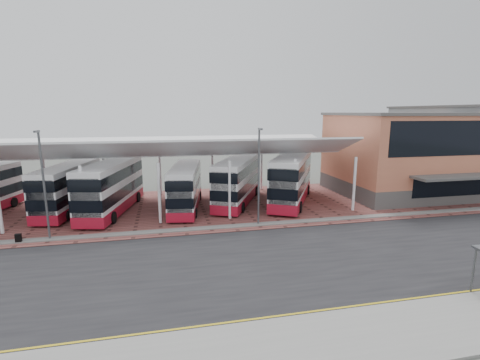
{
  "coord_description": "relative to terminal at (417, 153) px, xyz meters",
  "views": [
    {
      "loc": [
        -5.49,
        -20.56,
        9.31
      ],
      "look_at": [
        1.1,
        9.35,
        3.31
      ],
      "focal_mm": 26.0,
      "sensor_mm": 36.0,
      "label": 1
    }
  ],
  "objects": [
    {
      "name": "forecourt",
      "position": [
        -21.0,
        -0.92,
        -4.63
      ],
      "size": [
        72.0,
        16.0,
        0.06
      ],
      "primitive_type": "cube",
      "color": "brown",
      "rests_on": "ground"
    },
    {
      "name": "north_kerb",
      "position": [
        -23.0,
        -7.72,
        -4.59
      ],
      "size": [
        120.0,
        0.8,
        0.14
      ],
      "primitive_type": "cube",
      "color": "slate",
      "rests_on": "ground"
    },
    {
      "name": "lamp_east",
      "position": [
        -21.0,
        -7.65,
        -0.3
      ],
      "size": [
        0.16,
        0.9,
        8.07
      ],
      "color": "#4E5055",
      "rests_on": "ground"
    },
    {
      "name": "bus_3",
      "position": [
        -26.57,
        -1.31,
        -2.52
      ],
      "size": [
        3.96,
        10.38,
        4.18
      ],
      "rotation": [
        0.0,
        0.0,
        -0.16
      ],
      "color": "white",
      "rests_on": "forecourt"
    },
    {
      "name": "lamp_west",
      "position": [
        -37.0,
        -7.65,
        -0.3
      ],
      "size": [
        0.16,
        0.9,
        8.07
      ],
      "color": "#4E5055",
      "rests_on": "ground"
    },
    {
      "name": "suitcase",
      "position": [
        -38.97,
        -7.92,
        -4.27
      ],
      "size": [
        0.39,
        0.28,
        0.66
      ],
      "primitive_type": "cube",
      "color": "black",
      "rests_on": "forecourt"
    },
    {
      "name": "bus_5",
      "position": [
        -15.64,
        -1.13,
        -2.16
      ],
      "size": [
        8.15,
        11.78,
        4.92
      ],
      "rotation": [
        0.0,
        0.0,
        -0.5
      ],
      "color": "white",
      "rests_on": "forecourt"
    },
    {
      "name": "sidewalk",
      "position": [
        -23.0,
        -22.92,
        -4.59
      ],
      "size": [
        120.0,
        4.0,
        0.14
      ],
      "primitive_type": "cube",
      "color": "slate",
      "rests_on": "ground"
    },
    {
      "name": "yellow_line_far",
      "position": [
        -23.0,
        -20.62,
        -4.63
      ],
      "size": [
        120.0,
        0.12,
        0.01
      ],
      "primitive_type": "cube",
      "color": "gold",
      "rests_on": "road"
    },
    {
      "name": "terminal",
      "position": [
        0.0,
        0.0,
        0.0
      ],
      "size": [
        18.4,
        14.4,
        9.25
      ],
      "color": "#514E4C",
      "rests_on": "ground"
    },
    {
      "name": "road",
      "position": [
        -23.0,
        -14.92,
        -4.65
      ],
      "size": [
        120.0,
        14.0,
        0.02
      ],
      "primitive_type": "cube",
      "color": "black",
      "rests_on": "ground"
    },
    {
      "name": "ground",
      "position": [
        -23.0,
        -13.92,
        -4.66
      ],
      "size": [
        140.0,
        140.0,
        0.0
      ],
      "primitive_type": "plane",
      "color": "#4C4F49"
    },
    {
      "name": "canopy",
      "position": [
        -29.0,
        0.01,
        1.14
      ],
      "size": [
        37.0,
        11.63,
        7.07
      ],
      "color": "white",
      "rests_on": "ground"
    },
    {
      "name": "bus_2",
      "position": [
        -33.38,
        -0.95,
        -2.27
      ],
      "size": [
        4.99,
        11.69,
        4.7
      ],
      "rotation": [
        0.0,
        0.0,
        -0.21
      ],
      "color": "white",
      "rests_on": "forecourt"
    },
    {
      "name": "bus_1",
      "position": [
        -37.39,
        0.34,
        -2.41
      ],
      "size": [
        4.18,
        10.93,
        4.4
      ],
      "rotation": [
        0.0,
        0.0,
        -0.17
      ],
      "color": "white",
      "rests_on": "forecourt"
    },
    {
      "name": "bus_4",
      "position": [
        -21.16,
        -0.24,
        -2.32
      ],
      "size": [
        7.09,
        11.16,
        4.59
      ],
      "rotation": [
        0.0,
        0.0,
        -0.44
      ],
      "color": "white",
      "rests_on": "forecourt"
    },
    {
      "name": "yellow_line_near",
      "position": [
        -23.0,
        -20.92,
        -4.63
      ],
      "size": [
        120.0,
        0.12,
        0.01
      ],
      "primitive_type": "cube",
      "color": "gold",
      "rests_on": "road"
    }
  ]
}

